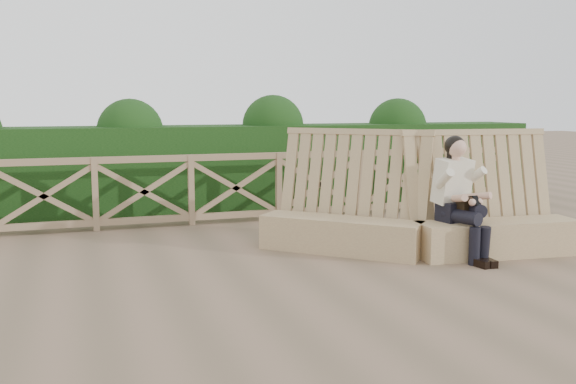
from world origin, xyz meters
name	(u,v)px	position (x,y,z in m)	size (l,w,h in m)	color
ground	(314,278)	(0.00, 0.00, 0.00)	(60.00, 60.00, 0.00)	brown
bench	(418,222)	(1.68, 0.73, 0.39)	(3.76, 2.19, 1.57)	#937654
woman	(459,194)	(2.02, 0.33, 0.79)	(0.48, 0.96, 1.50)	black
guardrail	(236,188)	(0.00, 3.50, 0.55)	(10.10, 0.09, 1.10)	#7C6648
hedge	(219,168)	(0.00, 4.70, 0.75)	(12.00, 1.20, 1.50)	black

